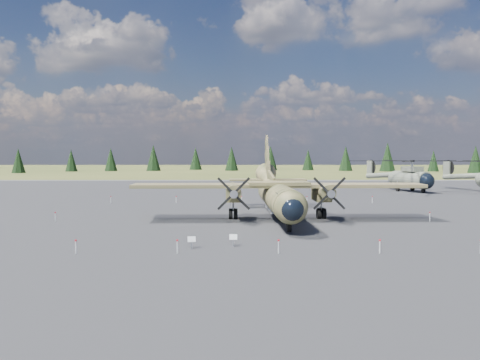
{
  "coord_description": "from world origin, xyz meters",
  "views": [
    {
      "loc": [
        -0.37,
        -40.91,
        5.81
      ],
      "look_at": [
        -0.24,
        2.0,
        3.56
      ],
      "focal_mm": 35.0,
      "sensor_mm": 36.0,
      "label": 1
    }
  ],
  "objects": [
    {
      "name": "ground",
      "position": [
        0.0,
        0.0,
        0.0
      ],
      "size": [
        500.0,
        500.0,
        0.0
      ],
      "primitive_type": "plane",
      "color": "brown",
      "rests_on": "ground"
    },
    {
      "name": "transport_plane",
      "position": [
        3.17,
        2.16,
        2.48
      ],
      "size": [
        26.19,
        23.82,
        8.65
      ],
      "rotation": [
        0.0,
        0.0,
        0.03
      ],
      "color": "#343B20",
      "rests_on": "ground"
    },
    {
      "name": "barrier_fence",
      "position": [
        -0.46,
        -0.08,
        0.51
      ],
      "size": [
        33.12,
        29.62,
        0.85
      ],
      "color": "silver",
      "rests_on": "ground"
    },
    {
      "name": "info_placard_right",
      "position": [
        -0.71,
        -11.34,
        0.53
      ],
      "size": [
        0.51,
        0.21,
        0.8
      ],
      "rotation": [
        0.0,
        0.0,
        -0.0
      ],
      "color": "gray",
      "rests_on": "ground"
    },
    {
      "name": "helicopter_near",
      "position": [
        27.17,
        34.0,
        3.61
      ],
      "size": [
        24.93,
        25.66,
        5.1
      ],
      "rotation": [
        0.0,
        0.0,
        0.29
      ],
      "color": "slate",
      "rests_on": "ground"
    },
    {
      "name": "apron",
      "position": [
        0.0,
        10.0,
        0.0
      ],
      "size": [
        120.0,
        120.0,
        0.04
      ],
      "primitive_type": "cube",
      "color": "#535358",
      "rests_on": "ground"
    },
    {
      "name": "treeline",
      "position": [
        -2.06,
        1.05,
        4.77
      ],
      "size": [
        304.96,
        307.53,
        10.9
      ],
      "color": "black",
      "rests_on": "ground"
    },
    {
      "name": "info_placard_left",
      "position": [
        -3.3,
        -12.05,
        0.52
      ],
      "size": [
        0.52,
        0.29,
        0.78
      ],
      "rotation": [
        0.0,
        0.0,
        0.17
      ],
      "color": "gray",
      "rests_on": "ground"
    }
  ]
}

